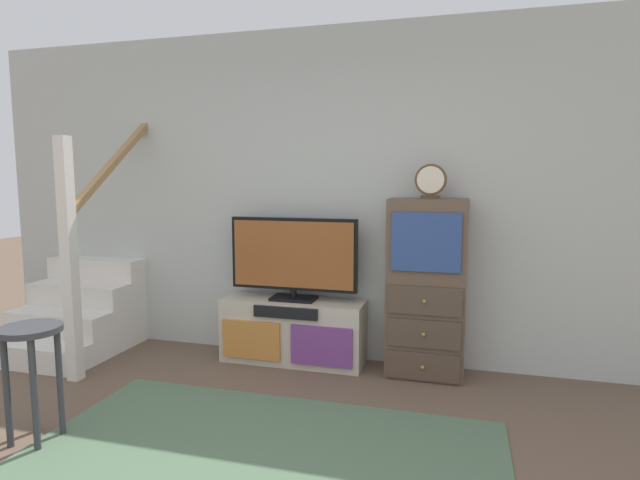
% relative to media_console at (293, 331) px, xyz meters
% --- Properties ---
extents(back_wall, '(6.40, 0.12, 2.70)m').
position_rel_media_console_xyz_m(back_wall, '(0.30, 0.27, 1.09)').
color(back_wall, '#B2B7B2').
rests_on(back_wall, ground_plane).
extents(area_rug, '(2.60, 1.80, 0.01)m').
position_rel_media_console_xyz_m(area_rug, '(0.30, -1.59, -0.25)').
color(area_rug, '#4C664C').
rests_on(area_rug, ground_plane).
extents(media_console, '(1.16, 0.38, 0.51)m').
position_rel_media_console_xyz_m(media_console, '(0.00, 0.00, 0.00)').
color(media_console, '#BCB29E').
rests_on(media_console, ground_plane).
extents(television, '(1.05, 0.22, 0.67)m').
position_rel_media_console_xyz_m(television, '(0.00, 0.02, 0.61)').
color(television, black).
rests_on(television, media_console).
extents(side_cabinet, '(0.58, 0.38, 1.35)m').
position_rel_media_console_xyz_m(side_cabinet, '(1.06, 0.01, 0.42)').
color(side_cabinet, brown).
rests_on(side_cabinet, ground_plane).
extents(desk_clock, '(0.23, 0.08, 0.26)m').
position_rel_media_console_xyz_m(desk_clock, '(1.07, -0.00, 1.22)').
color(desk_clock, '#4C3823').
rests_on(desk_clock, side_cabinet).
extents(staircase, '(1.00, 1.36, 2.20)m').
position_rel_media_console_xyz_m(staircase, '(-1.94, 0.01, 0.11)').
color(staircase, silver).
rests_on(staircase, ground_plane).
extents(bar_stool_near, '(0.34, 0.34, 0.68)m').
position_rel_media_console_xyz_m(bar_stool_near, '(-1.01, -1.61, 0.25)').
color(bar_stool_near, '#333338').
rests_on(bar_stool_near, ground_plane).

